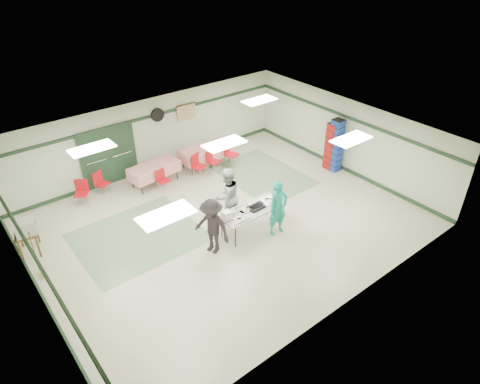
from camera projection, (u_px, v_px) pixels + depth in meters
floor at (226, 222)px, 13.28m from camera, size 11.00×11.00×0.00m
ceiling at (224, 143)px, 11.84m from camera, size 11.00×11.00×0.00m
wall_back at (151, 134)px, 15.55m from camera, size 11.00×0.00×11.00m
wall_front at (345, 266)px, 9.57m from camera, size 11.00×0.00×11.00m
wall_left at (31, 263)px, 9.67m from camera, size 0.00×9.00×9.00m
wall_right at (347, 136)px, 15.45m from camera, size 0.00×9.00×9.00m
trim_back at (150, 117)px, 15.15m from camera, size 11.00×0.06×0.10m
baseboard_back at (155, 166)px, 16.21m from camera, size 11.00×0.06×0.12m
trim_left at (24, 238)px, 9.31m from camera, size 0.06×9.00×0.10m
baseboard_left at (46, 302)px, 10.37m from camera, size 0.06×9.00×0.12m
trim_right at (349, 118)px, 15.06m from camera, size 0.06×9.00×0.10m
baseboard_right at (342, 167)px, 16.12m from camera, size 0.06×9.00×0.12m
green_patch_a at (138, 237)px, 12.63m from camera, size 3.50×3.00×0.01m
green_patch_b at (262, 175)px, 15.74m from camera, size 2.50×3.50×0.01m
double_door_left at (95, 160)px, 14.51m from camera, size 0.90×0.06×2.10m
double_door_right at (121, 152)px, 15.01m from camera, size 0.90×0.06×2.10m
door_frame at (109, 156)px, 14.74m from camera, size 2.00×0.03×2.15m
wall_fan at (157, 115)px, 15.29m from camera, size 0.50×0.10×0.50m
scroll_banner at (186, 112)px, 16.03m from camera, size 0.80×0.02×0.60m
serving_table at (252, 210)px, 12.55m from camera, size 2.04×0.83×0.76m
sheet_tray_right at (268, 201)px, 12.86m from camera, size 0.55×0.42×0.02m
sheet_tray_mid at (246, 208)px, 12.53m from camera, size 0.53×0.40×0.02m
sheet_tray_left at (238, 218)px, 12.13m from camera, size 0.62×0.47×0.02m
baking_pan at (256, 207)px, 12.54m from camera, size 0.49×0.31×0.08m
foam_box_stack at (226, 215)px, 12.02m from camera, size 0.24×0.22×0.27m
volunteer_teal at (278, 208)px, 12.38m from camera, size 0.66×0.45×1.74m
volunteer_grey at (227, 196)px, 12.85m from camera, size 0.90×0.71×1.83m
volunteer_dark at (212, 227)px, 11.66m from camera, size 0.95×1.24×1.70m
dining_table_a at (206, 152)px, 16.09m from camera, size 1.99×0.91×0.77m
dining_table_b at (154, 169)px, 14.93m from camera, size 1.85×0.97×0.77m
chair_a at (212, 159)px, 15.66m from camera, size 0.52×0.52×0.88m
chair_b at (197, 164)px, 15.32m from camera, size 0.53×0.53×0.90m
chair_c at (230, 152)px, 16.09m from camera, size 0.55×0.55×0.92m
chair_d at (162, 178)px, 14.59m from camera, size 0.43×0.43×0.79m
chair_loose_a at (100, 181)px, 14.34m from camera, size 0.52×0.52×0.86m
chair_loose_b at (82, 190)px, 13.82m from camera, size 0.58×0.58×0.90m
crate_stack_blue_a at (336, 153)px, 15.68m from camera, size 0.37×0.37×1.45m
crate_stack_red at (332, 146)px, 15.73m from camera, size 0.43×0.43×1.81m
crate_stack_blue_b at (335, 145)px, 15.58m from camera, size 0.39×0.39×2.00m
printer_table at (26, 233)px, 11.74m from camera, size 0.74×0.97×0.74m
office_printer at (25, 227)px, 11.45m from camera, size 0.58×0.53×0.41m
broom at (35, 253)px, 10.89m from camera, size 0.07×0.23×1.44m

